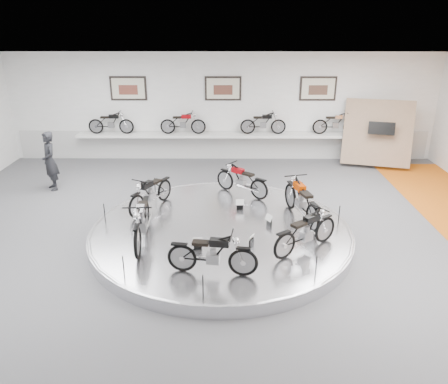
{
  "coord_description": "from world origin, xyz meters",
  "views": [
    {
      "loc": [
        0.14,
        -9.38,
        5.1
      ],
      "look_at": [
        0.08,
        0.6,
        1.12
      ],
      "focal_mm": 35.0,
      "sensor_mm": 36.0,
      "label": 1
    }
  ],
  "objects_px": {
    "bike_d": "(142,220)",
    "bike_e": "(212,253)",
    "display_platform": "(221,233)",
    "visitor": "(50,161)",
    "shelf": "(223,135)",
    "bike_a": "(301,200)",
    "bike_b": "(242,180)",
    "bike_f": "(306,231)",
    "bike_c": "(151,192)"
  },
  "relations": [
    {
      "from": "bike_c",
      "to": "visitor",
      "type": "bearing_deg",
      "value": -95.5
    },
    {
      "from": "display_platform",
      "to": "bike_b",
      "type": "relative_size",
      "value": 4.14
    },
    {
      "from": "bike_a",
      "to": "bike_d",
      "type": "bearing_deg",
      "value": 93.87
    },
    {
      "from": "bike_b",
      "to": "bike_c",
      "type": "xyz_separation_m",
      "value": [
        -2.47,
        -1.04,
        0.01
      ]
    },
    {
      "from": "bike_b",
      "to": "bike_e",
      "type": "distance_m",
      "value": 4.33
    },
    {
      "from": "bike_c",
      "to": "bike_e",
      "type": "distance_m",
      "value": 3.68
    },
    {
      "from": "shelf",
      "to": "bike_b",
      "type": "relative_size",
      "value": 7.11
    },
    {
      "from": "bike_b",
      "to": "bike_d",
      "type": "distance_m",
      "value": 3.77
    },
    {
      "from": "bike_d",
      "to": "bike_b",
      "type": "bearing_deg",
      "value": 138.3
    },
    {
      "from": "display_platform",
      "to": "bike_a",
      "type": "relative_size",
      "value": 3.57
    },
    {
      "from": "display_platform",
      "to": "visitor",
      "type": "height_order",
      "value": "visitor"
    },
    {
      "from": "bike_c",
      "to": "bike_f",
      "type": "xyz_separation_m",
      "value": [
        3.78,
        -2.26,
        0.0
      ]
    },
    {
      "from": "display_platform",
      "to": "bike_e",
      "type": "distance_m",
      "value": 2.18
    },
    {
      "from": "bike_c",
      "to": "bike_d",
      "type": "relative_size",
      "value": 0.87
    },
    {
      "from": "shelf",
      "to": "bike_c",
      "type": "height_order",
      "value": "bike_c"
    },
    {
      "from": "bike_d",
      "to": "bike_e",
      "type": "relative_size",
      "value": 1.17
    },
    {
      "from": "bike_a",
      "to": "bike_c",
      "type": "xyz_separation_m",
      "value": [
        -3.93,
        0.64,
        -0.06
      ]
    },
    {
      "from": "bike_a",
      "to": "bike_b",
      "type": "xyz_separation_m",
      "value": [
        -1.46,
        1.68,
        -0.07
      ]
    },
    {
      "from": "bike_e",
      "to": "bike_f",
      "type": "xyz_separation_m",
      "value": [
        2.02,
        0.97,
        0.01
      ]
    },
    {
      "from": "bike_f",
      "to": "bike_a",
      "type": "bearing_deg",
      "value": 47.66
    },
    {
      "from": "display_platform",
      "to": "bike_d",
      "type": "bearing_deg",
      "value": -157.54
    },
    {
      "from": "bike_b",
      "to": "bike_c",
      "type": "height_order",
      "value": "bike_c"
    },
    {
      "from": "display_platform",
      "to": "bike_c",
      "type": "xyz_separation_m",
      "value": [
        -1.9,
        1.15,
        0.62
      ]
    },
    {
      "from": "bike_a",
      "to": "bike_c",
      "type": "bearing_deg",
      "value": 66.53
    },
    {
      "from": "bike_f",
      "to": "bike_d",
      "type": "bearing_deg",
      "value": 137.23
    },
    {
      "from": "display_platform",
      "to": "bike_f",
      "type": "relative_size",
      "value": 4.0
    },
    {
      "from": "bike_a",
      "to": "bike_b",
      "type": "distance_m",
      "value": 2.22
    },
    {
      "from": "display_platform",
      "to": "shelf",
      "type": "height_order",
      "value": "shelf"
    },
    {
      "from": "display_platform",
      "to": "bike_c",
      "type": "distance_m",
      "value": 2.3
    },
    {
      "from": "shelf",
      "to": "bike_c",
      "type": "relative_size",
      "value": 6.88
    },
    {
      "from": "bike_c",
      "to": "bike_e",
      "type": "height_order",
      "value": "bike_c"
    },
    {
      "from": "bike_b",
      "to": "bike_d",
      "type": "bearing_deg",
      "value": 89.59
    },
    {
      "from": "bike_d",
      "to": "bike_f",
      "type": "bearing_deg",
      "value": 81.44
    },
    {
      "from": "bike_c",
      "to": "bike_e",
      "type": "relative_size",
      "value": 1.02
    },
    {
      "from": "bike_a",
      "to": "bike_b",
      "type": "relative_size",
      "value": 1.16
    },
    {
      "from": "bike_a",
      "to": "bike_c",
      "type": "distance_m",
      "value": 3.98
    },
    {
      "from": "display_platform",
      "to": "bike_e",
      "type": "xyz_separation_m",
      "value": [
        -0.14,
        -2.09,
        0.61
      ]
    },
    {
      "from": "shelf",
      "to": "bike_a",
      "type": "relative_size",
      "value": 6.13
    },
    {
      "from": "bike_a",
      "to": "visitor",
      "type": "distance_m",
      "value": 7.98
    },
    {
      "from": "bike_b",
      "to": "bike_c",
      "type": "relative_size",
      "value": 0.97
    },
    {
      "from": "bike_c",
      "to": "bike_d",
      "type": "xyz_separation_m",
      "value": [
        0.11,
        -1.89,
        0.07
      ]
    },
    {
      "from": "shelf",
      "to": "bike_e",
      "type": "bearing_deg",
      "value": -90.97
    },
    {
      "from": "bike_f",
      "to": "bike_b",
      "type": "bearing_deg",
      "value": 74.58
    },
    {
      "from": "bike_c",
      "to": "bike_f",
      "type": "relative_size",
      "value": 1.0
    },
    {
      "from": "bike_c",
      "to": "display_platform",
      "type": "bearing_deg",
      "value": 85.37
    },
    {
      "from": "bike_b",
      "to": "bike_e",
      "type": "relative_size",
      "value": 0.99
    },
    {
      "from": "shelf",
      "to": "bike_a",
      "type": "height_order",
      "value": "bike_a"
    },
    {
      "from": "shelf",
      "to": "display_platform",
      "type": "bearing_deg",
      "value": -90.0
    },
    {
      "from": "display_platform",
      "to": "bike_e",
      "type": "relative_size",
      "value": 4.1
    },
    {
      "from": "shelf",
      "to": "bike_e",
      "type": "relative_size",
      "value": 7.05
    }
  ]
}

